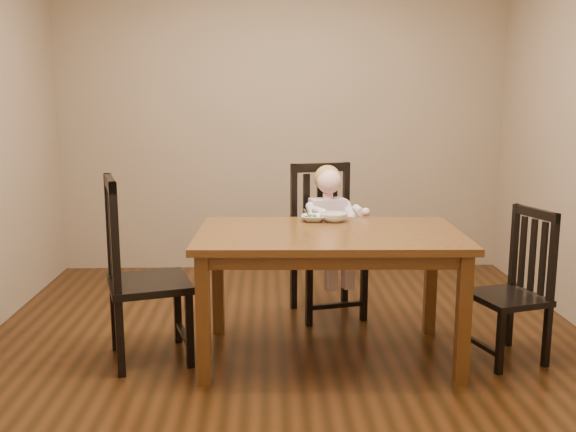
{
  "coord_description": "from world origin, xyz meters",
  "views": [
    {
      "loc": [
        -0.14,
        -3.83,
        1.57
      ],
      "look_at": [
        -0.0,
        0.25,
        0.81
      ],
      "focal_mm": 40.0,
      "sensor_mm": 36.0,
      "label": 1
    }
  ],
  "objects_px": {
    "chair_child": "(326,243)",
    "chair_right": "(514,288)",
    "dining_table": "(329,246)",
    "bowl_peas": "(314,218)",
    "toddler": "(329,225)",
    "bowl_veg": "(334,217)",
    "chair_left": "(139,274)"
  },
  "relations": [
    {
      "from": "chair_child",
      "to": "chair_right",
      "type": "distance_m",
      "value": 1.38
    },
    {
      "from": "dining_table",
      "to": "bowl_peas",
      "type": "relative_size",
      "value": 9.8
    },
    {
      "from": "toddler",
      "to": "bowl_peas",
      "type": "bearing_deg",
      "value": 58.91
    },
    {
      "from": "dining_table",
      "to": "bowl_veg",
      "type": "bearing_deg",
      "value": 79.0
    },
    {
      "from": "chair_child",
      "to": "bowl_peas",
      "type": "bearing_deg",
      "value": 62.08
    },
    {
      "from": "bowl_peas",
      "to": "bowl_veg",
      "type": "bearing_deg",
      "value": -5.19
    },
    {
      "from": "chair_left",
      "to": "bowl_veg",
      "type": "bearing_deg",
      "value": 88.15
    },
    {
      "from": "dining_table",
      "to": "bowl_veg",
      "type": "xyz_separation_m",
      "value": [
        0.06,
        0.31,
        0.12
      ]
    },
    {
      "from": "dining_table",
      "to": "toddler",
      "type": "relative_size",
      "value": 2.8
    },
    {
      "from": "chair_left",
      "to": "bowl_peas",
      "type": "relative_size",
      "value": 6.89
    },
    {
      "from": "chair_left",
      "to": "bowl_peas",
      "type": "height_order",
      "value": "chair_left"
    },
    {
      "from": "toddler",
      "to": "bowl_peas",
      "type": "distance_m",
      "value": 0.49
    },
    {
      "from": "chair_right",
      "to": "toddler",
      "type": "height_order",
      "value": "toddler"
    },
    {
      "from": "chair_left",
      "to": "chair_right",
      "type": "distance_m",
      "value": 2.24
    },
    {
      "from": "dining_table",
      "to": "chair_left",
      "type": "relative_size",
      "value": 1.42
    },
    {
      "from": "chair_right",
      "to": "toddler",
      "type": "bearing_deg",
      "value": 34.37
    },
    {
      "from": "chair_right",
      "to": "bowl_peas",
      "type": "xyz_separation_m",
      "value": [
        -1.18,
        0.39,
        0.36
      ]
    },
    {
      "from": "chair_child",
      "to": "chair_right",
      "type": "height_order",
      "value": "chair_child"
    },
    {
      "from": "chair_right",
      "to": "dining_table",
      "type": "bearing_deg",
      "value": 69.57
    },
    {
      "from": "chair_left",
      "to": "toddler",
      "type": "height_order",
      "value": "chair_left"
    },
    {
      "from": "bowl_veg",
      "to": "chair_right",
      "type": "bearing_deg",
      "value": -19.98
    },
    {
      "from": "chair_right",
      "to": "bowl_veg",
      "type": "relative_size",
      "value": 5.32
    },
    {
      "from": "dining_table",
      "to": "chair_left",
      "type": "height_order",
      "value": "chair_left"
    },
    {
      "from": "chair_right",
      "to": "bowl_veg",
      "type": "xyz_separation_m",
      "value": [
        -1.05,
        0.38,
        0.37
      ]
    },
    {
      "from": "toddler",
      "to": "chair_left",
      "type": "bearing_deg",
      "value": 19.61
    },
    {
      "from": "chair_right",
      "to": "toddler",
      "type": "xyz_separation_m",
      "value": [
        -1.04,
        0.84,
        0.23
      ]
    },
    {
      "from": "chair_left",
      "to": "bowl_veg",
      "type": "xyz_separation_m",
      "value": [
        1.19,
        0.33,
        0.27
      ]
    },
    {
      "from": "dining_table",
      "to": "toddler",
      "type": "distance_m",
      "value": 0.77
    },
    {
      "from": "chair_child",
      "to": "toddler",
      "type": "bearing_deg",
      "value": 90.0
    },
    {
      "from": "chair_child",
      "to": "chair_right",
      "type": "relative_size",
      "value": 1.19
    },
    {
      "from": "chair_child",
      "to": "bowl_veg",
      "type": "relative_size",
      "value": 6.31
    },
    {
      "from": "dining_table",
      "to": "chair_child",
      "type": "relative_size",
      "value": 1.46
    }
  ]
}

